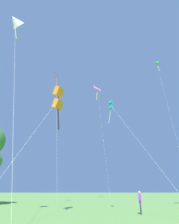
{
  "coord_description": "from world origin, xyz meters",
  "views": [
    {
      "loc": [
        -2.88,
        -2.08,
        1.65
      ],
      "look_at": [
        -2.76,
        23.12,
        11.81
      ],
      "focal_mm": 31.39,
      "sensor_mm": 36.0,
      "label": 1
    }
  ],
  "objects": [
    {
      "name": "kite_red_high",
      "position": [
        -7.9,
        23.51,
        17.31
      ],
      "size": [
        2.61,
        5.89,
        19.06
      ],
      "color": "red",
      "rests_on": "ground_plane"
    },
    {
      "name": "kite_white_distant",
      "position": [
        -9.17,
        10.43,
        14.99
      ],
      "size": [
        4.72,
        6.3,
        15.71
      ],
      "color": "white",
      "rests_on": "ground_plane"
    },
    {
      "name": "kite_pink_low",
      "position": [
        -0.78,
        44.43,
        26.14
      ],
      "size": [
        2.54,
        10.74,
        28.31
      ],
      "color": "pink",
      "rests_on": "ground_plane"
    },
    {
      "name": "kite_teal_box",
      "position": [
        -0.71,
        15.51,
        9.33
      ],
      "size": [
        4.14,
        6.38,
        10.01
      ],
      "color": "teal",
      "rests_on": "ground_plane"
    },
    {
      "name": "person_in_red_shirt",
      "position": [
        0.99,
        14.36,
        0.98
      ],
      "size": [
        0.22,
        0.53,
        1.63
      ],
      "color": "#2D3351",
      "rests_on": "ground_plane"
    },
    {
      "name": "kite_green_small",
      "position": [
        11.24,
        32.14,
        26.53
      ],
      "size": [
        1.43,
        4.83,
        27.25
      ],
      "color": "green",
      "rests_on": "ground_plane"
    },
    {
      "name": "kite_orange_box",
      "position": [
        -5.62,
        13.33,
        9.11
      ],
      "size": [
        1.86,
        9.43,
        10.25
      ],
      "color": "orange",
      "rests_on": "ground_plane"
    }
  ]
}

